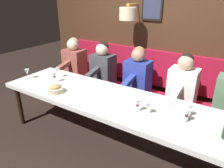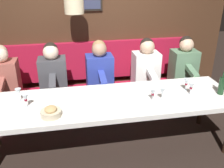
% 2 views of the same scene
% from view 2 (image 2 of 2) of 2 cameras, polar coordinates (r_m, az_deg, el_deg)
% --- Properties ---
extents(ground_plane, '(12.00, 12.00, 0.00)m').
position_cam_2_polar(ground_plane, '(3.49, -0.59, -14.27)').
color(ground_plane, black).
extents(dining_table, '(0.90, 3.14, 0.74)m').
position_cam_2_polar(dining_table, '(3.11, -0.65, -4.42)').
color(dining_table, silver).
rests_on(dining_table, ground_plane).
extents(banquette_bench, '(0.52, 3.34, 0.45)m').
position_cam_2_polar(banquette_bench, '(4.10, -2.77, -4.07)').
color(banquette_bench, maroon).
rests_on(banquette_bench, ground_plane).
extents(back_wall_panel, '(0.59, 4.54, 2.90)m').
position_cam_2_polar(back_wall_panel, '(4.25, -4.24, 13.29)').
color(back_wall_panel, '#422819').
rests_on(back_wall_panel, ground_plane).
extents(diner_nearest, '(0.60, 0.40, 0.79)m').
position_cam_2_polar(diner_nearest, '(4.23, 15.92, 4.70)').
color(diner_nearest, '#567A5B').
rests_on(diner_nearest, banquette_bench).
extents(diner_near, '(0.60, 0.40, 0.79)m').
position_cam_2_polar(diner_near, '(4.00, 7.67, 4.28)').
color(diner_near, white).
rests_on(diner_near, banquette_bench).
extents(diner_middle, '(0.60, 0.40, 0.79)m').
position_cam_2_polar(diner_middle, '(3.84, -2.82, 3.62)').
color(diner_middle, '#283893').
rests_on(diner_middle, banquette_bench).
extents(diner_far, '(0.60, 0.40, 0.79)m').
position_cam_2_polar(diner_far, '(3.82, -13.21, 2.85)').
color(diner_far, '#3D3D42').
rests_on(diner_far, banquette_bench).
extents(diner_farthest, '(0.60, 0.40, 0.79)m').
position_cam_2_polar(diner_farthest, '(3.92, -23.21, 2.01)').
color(diner_farthest, '#934C42').
rests_on(diner_farthest, banquette_bench).
extents(place_setting_0, '(0.24, 0.32, 0.01)m').
position_cam_2_polar(place_setting_0, '(3.48, 9.28, -0.21)').
color(place_setting_0, silver).
rests_on(place_setting_0, dining_table).
extents(place_setting_1, '(0.24, 0.32, 0.01)m').
position_cam_2_polar(place_setting_1, '(3.26, 4.01, -1.75)').
color(place_setting_1, silver).
rests_on(place_setting_1, dining_table).
extents(wine_glass_0, '(0.07, 0.07, 0.16)m').
position_cam_2_polar(wine_glass_0, '(3.03, 9.19, -1.86)').
color(wine_glass_0, silver).
rests_on(wine_glass_0, dining_table).
extents(wine_glass_1, '(0.07, 0.07, 0.16)m').
position_cam_2_polar(wine_glass_1, '(3.39, 16.42, 0.39)').
color(wine_glass_1, silver).
rests_on(wine_glass_1, dining_table).
extents(wine_glass_2, '(0.07, 0.07, 0.16)m').
position_cam_2_polar(wine_glass_2, '(3.03, -18.92, -3.01)').
color(wine_glass_2, silver).
rests_on(wine_glass_2, dining_table).
extents(wine_glass_3, '(0.07, 0.07, 0.16)m').
position_cam_2_polar(wine_glass_3, '(3.30, 17.40, -0.47)').
color(wine_glass_3, silver).
rests_on(wine_glass_3, dining_table).
extents(wine_glass_5, '(0.07, 0.07, 0.16)m').
position_cam_2_polar(wine_glass_5, '(3.19, -20.37, -1.77)').
color(wine_glass_5, silver).
rests_on(wine_glass_5, dining_table).
extents(wine_glass_6, '(0.07, 0.07, 0.16)m').
position_cam_2_polar(wine_glass_6, '(3.07, 11.28, -1.65)').
color(wine_glass_6, silver).
rests_on(wine_glass_6, dining_table).
extents(wine_bottle, '(0.08, 0.08, 0.30)m').
position_cam_2_polar(wine_bottle, '(3.45, 23.47, -0.32)').
color(wine_bottle, '#19381E').
rests_on(wine_bottle, dining_table).
extents(bread_bowl, '(0.22, 0.22, 0.12)m').
position_cam_2_polar(bread_bowl, '(2.80, -13.57, -6.19)').
color(bread_bowl, beige).
rests_on(bread_bowl, dining_table).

